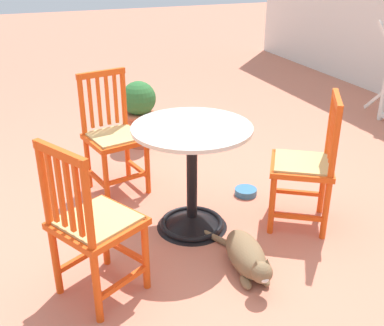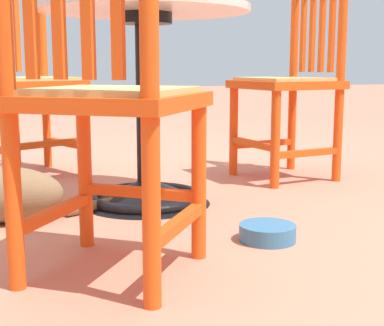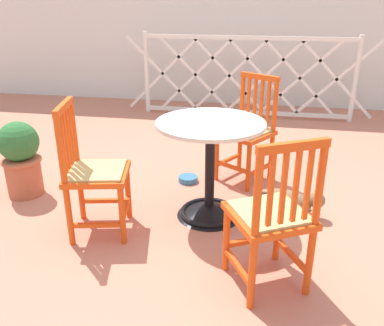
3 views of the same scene
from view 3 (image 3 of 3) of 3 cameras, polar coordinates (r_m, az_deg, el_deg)
ground_plane at (r=3.03m, az=1.66°, el=-7.90°), size 24.00×24.00×0.00m
building_wall_backdrop at (r=6.16m, az=7.30°, el=21.16°), size 10.00×0.20×2.80m
lattice_fence_panel at (r=5.48m, az=7.65°, el=11.94°), size 3.24×0.06×1.08m
cafe_table at (r=2.96m, az=2.47°, el=-2.48°), size 0.76×0.76×0.73m
orange_chair_at_corner at (r=3.55m, az=7.72°, el=4.29°), size 0.55×0.55×0.91m
orange_chair_by_planter at (r=2.78m, az=-13.67°, el=-1.44°), size 0.48×0.48×0.91m
orange_chair_near_fence at (r=2.23m, az=11.07°, el=-7.53°), size 0.54×0.54×0.91m
tabby_cat at (r=3.14m, az=13.07°, el=-5.39°), size 0.74×0.26×0.23m
terracotta_planter at (r=3.54m, az=-22.82°, el=0.77°), size 0.32×0.32×0.62m
pet_water_bowl at (r=3.60m, az=-0.55°, el=-2.25°), size 0.17×0.17×0.05m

